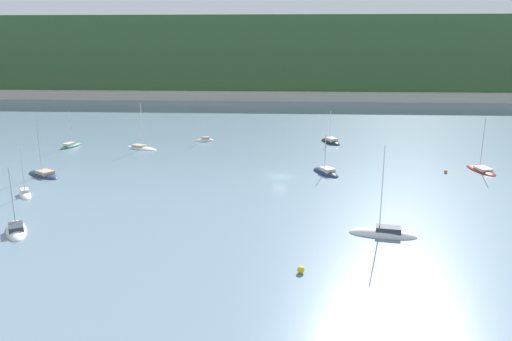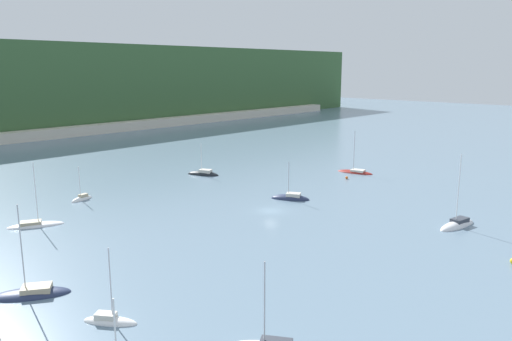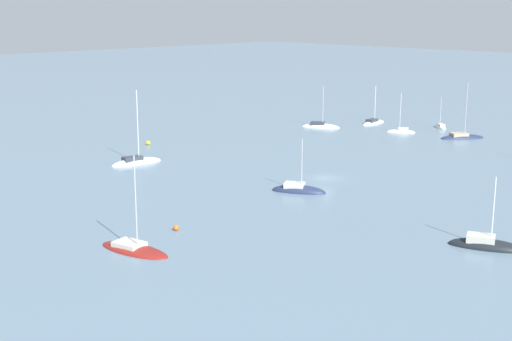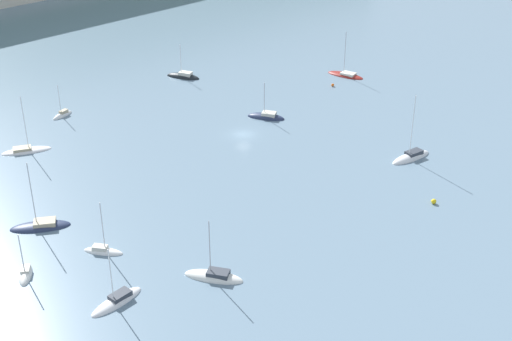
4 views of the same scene
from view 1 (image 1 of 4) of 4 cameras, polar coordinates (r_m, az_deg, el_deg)
ground_plane at (r=93.19m, az=2.71°, el=-0.67°), size 600.00×600.00×0.00m
hillside_ridge at (r=242.28m, az=3.34°, el=12.96°), size 421.56×57.70×34.81m
shore_town_strip at (r=211.06m, az=3.23°, el=8.45°), size 358.33×6.00×3.57m
sailboat_0 at (r=119.93m, az=-12.97°, el=2.50°), size 9.10×6.45×11.13m
sailboat_1 at (r=90.05m, az=-24.87°, el=-2.52°), size 4.63×5.71×8.64m
sailboat_2 at (r=67.57m, az=14.31°, el=-7.10°), size 9.04×3.92×12.90m
sailboat_4 at (r=106.43m, az=24.33°, el=0.01°), size 4.78×9.35×10.84m
sailboat_5 at (r=95.82m, az=7.98°, el=-0.31°), size 6.04×7.91×8.36m
sailboat_6 at (r=73.95m, az=-25.70°, el=-6.23°), size 6.31×8.25×9.61m
sailboat_7 at (r=126.00m, az=-5.92°, el=3.39°), size 5.17×2.46×7.46m
sailboat_8 at (r=101.57m, az=-23.10°, el=-0.50°), size 9.05×7.51×11.50m
sailboat_10 at (r=124.86m, az=8.52°, el=3.19°), size 5.69×8.39×8.69m
sailboat_11 at (r=126.68m, az=-20.40°, el=2.59°), size 4.12×7.41×9.16m
mooring_buoy_0 at (r=101.87m, az=20.87°, el=-0.11°), size 0.65×0.65×0.65m
mooring_buoy_1 at (r=55.64m, az=5.14°, el=-11.22°), size 0.81×0.81×0.81m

